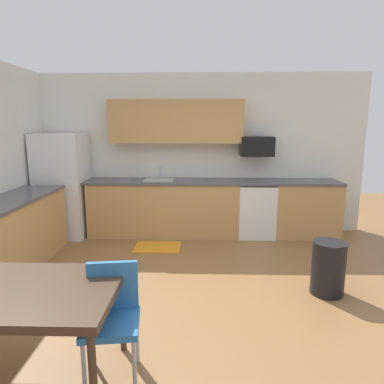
{
  "coord_description": "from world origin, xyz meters",
  "views": [
    {
      "loc": [
        0.11,
        -3.37,
        1.87
      ],
      "look_at": [
        0.0,
        1.0,
        1.0
      ],
      "focal_mm": 32.31,
      "sensor_mm": 36.0,
      "label": 1
    }
  ],
  "objects_px": {
    "oven_range": "(255,209)",
    "trash_bin": "(328,268)",
    "microwave": "(257,146)",
    "chair_near_table": "(112,312)",
    "refrigerator": "(63,186)",
    "dining_table": "(17,296)"
  },
  "relations": [
    {
      "from": "oven_range",
      "to": "trash_bin",
      "type": "relative_size",
      "value": 1.52
    },
    {
      "from": "microwave",
      "to": "chair_near_table",
      "type": "xyz_separation_m",
      "value": [
        -1.57,
        -3.46,
        -0.99
      ]
    },
    {
      "from": "oven_range",
      "to": "microwave",
      "type": "xyz_separation_m",
      "value": [
        -0.0,
        0.1,
        1.04
      ]
    },
    {
      "from": "trash_bin",
      "to": "refrigerator",
      "type": "bearing_deg",
      "value": 151.95
    },
    {
      "from": "refrigerator",
      "to": "oven_range",
      "type": "height_order",
      "value": "refrigerator"
    },
    {
      "from": "refrigerator",
      "to": "chair_near_table",
      "type": "bearing_deg",
      "value": -63.43
    },
    {
      "from": "chair_near_table",
      "to": "microwave",
      "type": "bearing_deg",
      "value": 65.56
    },
    {
      "from": "dining_table",
      "to": "chair_near_table",
      "type": "xyz_separation_m",
      "value": [
        0.63,
        0.12,
        -0.18
      ]
    },
    {
      "from": "oven_range",
      "to": "chair_near_table",
      "type": "relative_size",
      "value": 1.07
    },
    {
      "from": "oven_range",
      "to": "dining_table",
      "type": "distance_m",
      "value": 4.13
    },
    {
      "from": "chair_near_table",
      "to": "trash_bin",
      "type": "xyz_separation_m",
      "value": [
        2.07,
        1.31,
        -0.2
      ]
    },
    {
      "from": "refrigerator",
      "to": "microwave",
      "type": "bearing_deg",
      "value": 3.2
    },
    {
      "from": "microwave",
      "to": "dining_table",
      "type": "xyz_separation_m",
      "value": [
        -2.2,
        -3.58,
        -0.82
      ]
    },
    {
      "from": "dining_table",
      "to": "trash_bin",
      "type": "height_order",
      "value": "dining_table"
    },
    {
      "from": "dining_table",
      "to": "oven_range",
      "type": "bearing_deg",
      "value": 57.65
    },
    {
      "from": "oven_range",
      "to": "dining_table",
      "type": "xyz_separation_m",
      "value": [
        -2.2,
        -3.48,
        0.23
      ]
    },
    {
      "from": "refrigerator",
      "to": "dining_table",
      "type": "relative_size",
      "value": 1.22
    },
    {
      "from": "refrigerator",
      "to": "microwave",
      "type": "height_order",
      "value": "refrigerator"
    },
    {
      "from": "refrigerator",
      "to": "oven_range",
      "type": "relative_size",
      "value": 1.88
    },
    {
      "from": "microwave",
      "to": "oven_range",
      "type": "bearing_deg",
      "value": -90.0
    },
    {
      "from": "chair_near_table",
      "to": "trash_bin",
      "type": "height_order",
      "value": "chair_near_table"
    },
    {
      "from": "trash_bin",
      "to": "dining_table",
      "type": "bearing_deg",
      "value": -152.15
    }
  ]
}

